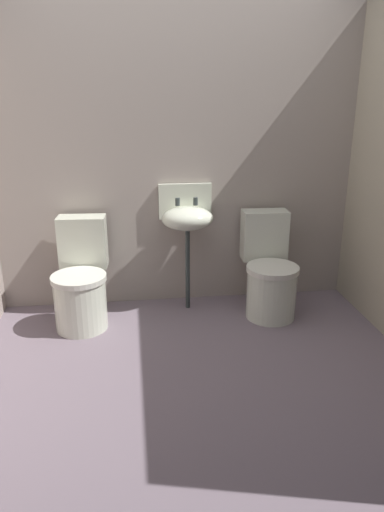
{
  "coord_description": "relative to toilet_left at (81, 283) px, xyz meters",
  "views": [
    {
      "loc": [
        -0.36,
        -2.52,
        1.69
      ],
      "look_at": [
        0.0,
        0.31,
        0.7
      ],
      "focal_mm": 33.68,
      "sensor_mm": 36.0,
      "label": 1
    }
  ],
  "objects": [
    {
      "name": "wall_back",
      "position": [
        0.76,
        0.4,
        0.84
      ],
      "size": [
        3.23,
        0.1,
        2.31
      ],
      "primitive_type": "cube",
      "color": "#A3968D",
      "rests_on": "ground"
    },
    {
      "name": "toilet_right",
      "position": [
        1.44,
        -0.0,
        0.0
      ],
      "size": [
        0.41,
        0.6,
        0.78
      ],
      "rotation": [
        0.0,
        0.0,
        3.12
      ],
      "color": "silver",
      "rests_on": "ground"
    },
    {
      "name": "sink",
      "position": [
        0.82,
        0.19,
        0.43
      ],
      "size": [
        0.42,
        0.35,
        0.99
      ],
      "color": "#323A39",
      "rests_on": "ground"
    },
    {
      "name": "ground_plane",
      "position": [
        0.76,
        -0.88,
        -0.36
      ],
      "size": [
        3.23,
        2.85,
        0.08
      ],
      "primitive_type": "cube",
      "color": "slate"
    },
    {
      "name": "toilet_left",
      "position": [
        0.0,
        0.0,
        0.0
      ],
      "size": [
        0.42,
        0.61,
        0.78
      ],
      "rotation": [
        0.0,
        0.0,
        3.08
      ],
      "color": "silver",
      "rests_on": "ground"
    }
  ]
}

